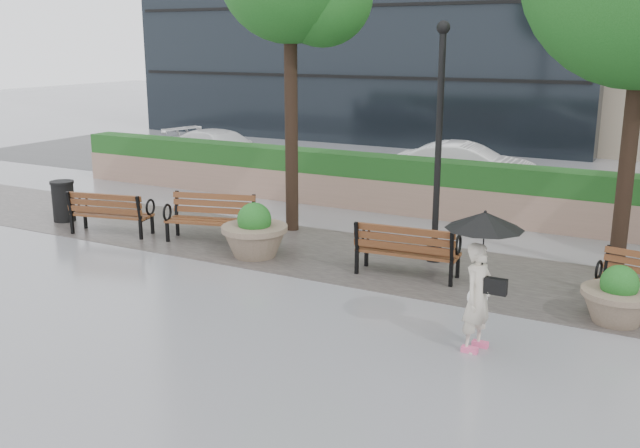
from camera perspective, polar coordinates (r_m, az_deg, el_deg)
The scene contains 14 objects.
ground at distance 10.72m, azimuth 2.55°, elevation -7.91°, with size 100.00×100.00×0.00m, color gray.
cobble_strip at distance 13.32m, azimuth 8.22°, elevation -3.50°, with size 28.00×3.20×0.01m, color #383330.
hedge_wall at distance 16.85m, azimuth 13.06°, elevation 2.39°, with size 24.00×0.80×1.35m.
asphalt_street at distance 20.79m, azimuth 15.95°, elevation 2.58°, with size 40.00×7.00×0.00m, color black.
bench_0 at distance 16.06m, azimuth -16.32°, elevation 0.18°, with size 1.86×1.06×0.94m.
bench_1 at distance 15.03m, azimuth -8.74°, elevation -0.31°, with size 1.93×1.18×0.97m.
bench_2 at distance 12.74m, azimuth 6.96°, elevation -2.95°, with size 1.86×0.86×0.97m.
planter_left at distance 13.83m, azimuth -5.25°, elevation -0.94°, with size 1.28×1.28×1.07m.
planter_right at distance 11.46m, azimuth 22.72°, elevation -5.69°, with size 1.07×1.07×0.89m.
trash_bin at distance 17.53m, azimuth -19.84°, elevation 1.64°, with size 0.54×0.54×0.90m, color black.
lamppost at distance 13.32m, azimuth 9.41°, elevation 5.12°, with size 0.28×0.28×4.42m.
car_left at distance 23.37m, azimuth -7.84°, elevation 5.84°, with size 1.78×4.39×1.27m, color white.
car_right at distance 20.53m, azimuth 11.58°, elevation 4.54°, with size 1.37×3.94×1.30m, color white.
pedestrian at distance 9.68m, azimuth 12.75°, elevation -3.42°, with size 1.04×1.04×1.91m.
Camera 1 is at (4.30, -8.93, 4.07)m, focal length 40.00 mm.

